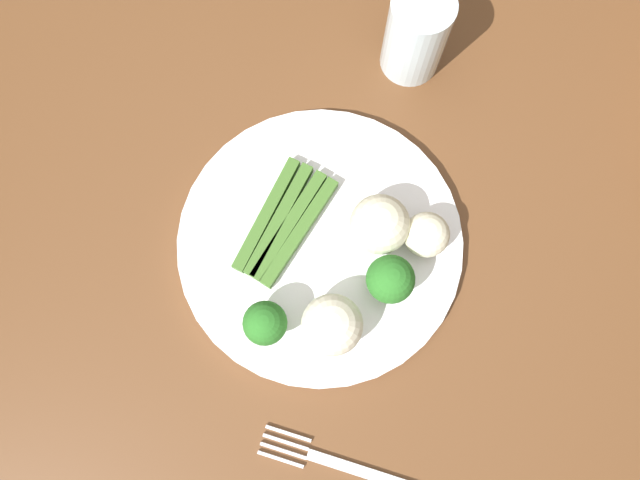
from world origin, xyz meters
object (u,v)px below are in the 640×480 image
(cauliflower_back_right, at_px, (427,235))
(cauliflower_outer_edge, at_px, (380,224))
(cauliflower_mid, at_px, (332,325))
(broccoli_near_center, at_px, (265,323))
(asparagus_bundle, at_px, (283,223))
(dining_table, at_px, (293,221))
(fork, at_px, (343,465))
(water_glass, at_px, (416,35))
(plate, at_px, (320,243))
(broccoli_right, at_px, (390,279))

(cauliflower_back_right, bearing_deg, cauliflower_outer_edge, 91.46)
(cauliflower_mid, height_order, cauliflower_back_right, cauliflower_mid)
(broccoli_near_center, relative_size, cauliflower_mid, 0.88)
(asparagus_bundle, relative_size, cauliflower_outer_edge, 2.32)
(dining_table, bearing_deg, cauliflower_mid, -150.91)
(cauliflower_mid, distance_m, fork, 0.13)
(asparagus_bundle, distance_m, cauliflower_mid, 0.11)
(water_glass, bearing_deg, cauliflower_outer_edge, -179.91)
(plate, bearing_deg, asparagus_bundle, 76.36)
(broccoli_right, bearing_deg, broccoli_near_center, 120.94)
(dining_table, relative_size, asparagus_bundle, 9.76)
(plate, xyz_separation_m, asparagus_bundle, (0.01, 0.04, 0.01))
(broccoli_near_center, distance_m, fork, 0.15)
(plate, relative_size, cauliflower_back_right, 6.46)
(cauliflower_outer_edge, xyz_separation_m, water_glass, (0.20, 0.00, 0.01))
(plate, relative_size, water_glass, 2.89)
(asparagus_bundle, relative_size, water_glass, 1.36)
(plate, height_order, cauliflower_back_right, cauliflower_back_right)
(cauliflower_mid, bearing_deg, fork, -163.57)
(cauliflower_outer_edge, height_order, fork, cauliflower_outer_edge)
(plate, xyz_separation_m, water_glass, (0.22, -0.05, 0.04))
(dining_table, height_order, plate, plate)
(plate, distance_m, fork, 0.21)
(broccoli_right, bearing_deg, cauliflower_back_right, -27.77)
(broccoli_near_center, bearing_deg, asparagus_bundle, 4.00)
(dining_table, distance_m, cauliflower_mid, 0.22)
(plate, relative_size, asparagus_bundle, 2.12)
(plate, height_order, broccoli_right, broccoli_right)
(cauliflower_back_right, bearing_deg, fork, 170.98)
(broccoli_near_center, bearing_deg, dining_table, 4.81)
(broccoli_near_center, bearing_deg, fork, -138.96)
(asparagus_bundle, distance_m, broccoli_near_center, 0.10)
(broccoli_near_center, relative_size, water_glass, 0.51)
(asparagus_bundle, height_order, cauliflower_back_right, cauliflower_back_right)
(water_glass, bearing_deg, asparagus_bundle, 156.75)
(dining_table, height_order, broccoli_right, broccoli_right)
(broccoli_near_center, relative_size, cauliflower_back_right, 1.15)
(dining_table, height_order, cauliflower_back_right, cauliflower_back_right)
(asparagus_bundle, bearing_deg, dining_table, 24.04)
(cauliflower_outer_edge, bearing_deg, broccoli_right, -159.45)
(dining_table, height_order, fork, fork)
(fork, bearing_deg, broccoli_near_center, -43.84)
(broccoli_right, distance_m, cauliflower_back_right, 0.06)
(broccoli_right, relative_size, water_glass, 0.57)
(broccoli_right, bearing_deg, plate, 67.78)
(dining_table, bearing_deg, water_glass, -28.89)
(dining_table, bearing_deg, cauliflower_back_right, -100.38)
(broccoli_right, relative_size, cauliflower_mid, 0.98)
(broccoli_right, relative_size, cauliflower_outer_edge, 0.97)
(broccoli_near_center, relative_size, broccoli_right, 0.90)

